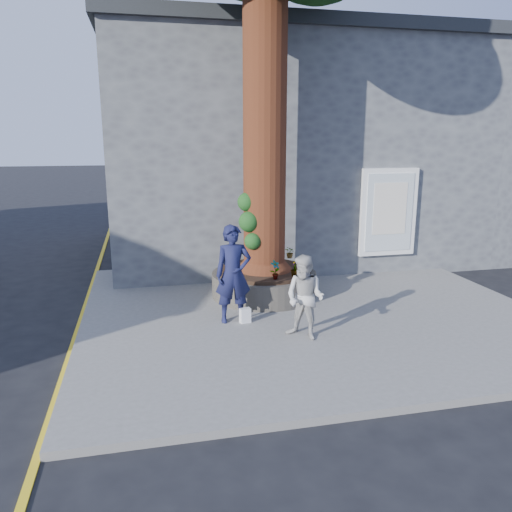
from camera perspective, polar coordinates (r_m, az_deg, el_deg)
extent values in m
plane|color=black|center=(9.19, -0.98, -9.27)|extent=(120.00, 120.00, 0.00)
cube|color=slate|center=(10.44, 6.00, -6.15)|extent=(9.00, 8.00, 0.12)
cube|color=yellow|center=(10.04, -19.71, -8.06)|extent=(0.10, 30.00, 0.01)
cube|color=#4F5154|center=(16.07, 2.49, 11.47)|extent=(10.00, 8.00, 6.00)
cube|color=black|center=(16.28, 2.61, 22.62)|extent=(10.30, 8.30, 0.30)
cube|color=white|center=(13.06, 14.87, 4.86)|extent=(1.50, 0.12, 2.20)
cube|color=silver|center=(13.01, 14.99, 4.82)|extent=(1.25, 0.04, 1.95)
cube|color=silver|center=(12.98, 15.06, 5.24)|extent=(0.90, 0.02, 1.30)
cube|color=#4F5154|center=(19.75, 25.91, 10.53)|extent=(6.00, 8.00, 6.00)
cylinder|color=black|center=(11.07, 0.93, -3.19)|extent=(2.30, 2.30, 0.52)
cylinder|color=black|center=(10.98, 0.94, -1.69)|extent=(2.04, 2.04, 0.08)
cylinder|color=#471911|center=(10.64, 1.02, 18.41)|extent=(0.90, 0.90, 7.50)
cone|color=#471911|center=(10.89, 0.95, 0.29)|extent=(1.24, 1.24, 0.70)
sphere|color=#164115|center=(10.47, -0.80, 3.94)|extent=(0.44, 0.44, 0.44)
sphere|color=#164115|center=(10.46, -0.36, 1.70)|extent=(0.36, 0.36, 0.36)
sphere|color=#164115|center=(10.52, -1.05, 6.19)|extent=(0.40, 0.40, 0.40)
imported|color=#15183B|center=(9.34, -2.61, -2.09)|extent=(0.69, 0.46, 1.86)
imported|color=#B8B5B0|center=(8.65, 5.62, -4.74)|extent=(0.90, 0.90, 1.48)
cube|color=white|center=(9.50, -1.25, -6.81)|extent=(0.22, 0.16, 0.28)
imported|color=gray|center=(10.13, 2.20, -1.60)|extent=(0.25, 0.21, 0.40)
imported|color=gray|center=(11.36, -3.51, -0.06)|extent=(0.25, 0.25, 0.36)
imported|color=gray|center=(10.38, 4.52, -1.44)|extent=(0.27, 0.27, 0.34)
imported|color=gray|center=(11.95, 3.93, 0.42)|extent=(0.31, 0.32, 0.28)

